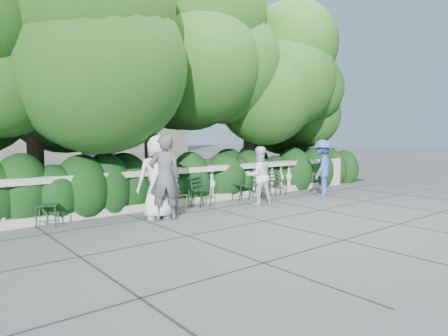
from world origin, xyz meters
TOP-DOWN VIEW (x-y plane):
  - ground at (0.00, 0.00)m, footprint 90.00×90.00m
  - balustrade at (0.00, 1.80)m, footprint 12.00×0.44m
  - shrub_hedge at (0.00, 3.00)m, footprint 15.00×2.60m
  - tree_canopy at (0.69, 3.19)m, footprint 15.04×6.52m
  - chair_a at (-4.36, 1.31)m, footprint 0.60×0.62m
  - chair_c at (-0.53, 1.12)m, footprint 0.50×0.53m
  - chair_d at (0.95, 1.26)m, footprint 0.45×0.49m
  - chair_e at (1.70, 1.21)m, footprint 0.45×0.49m
  - chair_f at (2.32, 1.13)m, footprint 0.55×0.58m
  - chair_weathered at (-1.54, 0.70)m, footprint 0.57×0.59m
  - person_businessman at (-2.13, 0.72)m, footprint 1.01×0.76m
  - person_woman_grey at (-2.10, 0.47)m, footprint 0.81×0.68m
  - person_casual_man at (0.84, 0.56)m, footprint 0.91×0.81m
  - person_older_blue at (3.39, 0.44)m, footprint 1.27×1.04m

SIDE VIEW (x-z plane):
  - ground at x=0.00m, z-range 0.00..0.00m
  - shrub_hedge at x=0.00m, z-range -0.85..0.85m
  - chair_a at x=-4.36m, z-range -0.42..0.42m
  - chair_c at x=-0.53m, z-range -0.42..0.42m
  - chair_d at x=0.95m, z-range -0.42..0.42m
  - chair_e at x=1.70m, z-range -0.42..0.42m
  - chair_f at x=2.32m, z-range -0.42..0.42m
  - chair_weathered at x=-1.54m, z-range -0.42..0.42m
  - balustrade at x=0.00m, z-range -0.01..0.99m
  - person_casual_man at x=0.84m, z-range 0.00..1.55m
  - person_older_blue at x=3.39m, z-range 0.00..1.72m
  - person_businessman at x=-2.13m, z-range 0.00..1.88m
  - person_woman_grey at x=-2.10m, z-range 0.00..1.89m
  - tree_canopy at x=0.69m, z-range 0.57..7.35m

